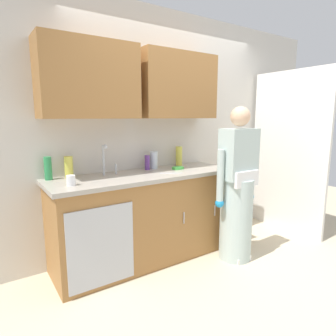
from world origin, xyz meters
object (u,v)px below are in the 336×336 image
bottle_water_tall (48,168)px  bottle_soap (179,156)px  bottle_cleaner_spray (69,167)px  sink (113,179)px  bottle_water_short (154,160)px  bottle_dish_liquid (147,162)px  knife_on_counter (171,173)px  person_at_sink (237,196)px  sponge (178,168)px  cup_by_sink (71,180)px

bottle_water_tall → bottle_soap: (1.48, -0.02, 0.01)m
bottle_cleaner_spray → bottle_water_tall: bottle_water_tall is taller
bottle_soap → bottle_water_tall: bearing=179.4°
sink → bottle_cleaner_spray: sink is taller
bottle_water_short → bottle_soap: (0.36, 0.02, 0.01)m
bottle_dish_liquid → knife_on_counter: 0.34m
person_at_sink → bottle_dish_liquid: size_ratio=10.09×
person_at_sink → bottle_water_tall: bearing=156.0°
bottle_water_tall → sponge: bottle_water_tall is taller
bottle_water_short → cup_by_sink: size_ratio=2.22×
sink → sponge: 0.76m
person_at_sink → bottle_water_short: 0.99m
bottle_water_tall → cup_by_sink: bottle_water_tall is taller
cup_by_sink → person_at_sink: bearing=-14.4°
bottle_water_short → bottle_soap: bearing=3.5°
cup_by_sink → sponge: 1.21m
cup_by_sink → knife_on_counter: cup_by_sink is taller
bottle_water_short → cup_by_sink: bearing=-163.0°
sink → sponge: sink is taller
bottle_soap → sponge: (-0.17, -0.21, -0.10)m
bottle_water_short → bottle_water_tall: bottle_water_tall is taller
bottle_soap → knife_on_counter: (-0.36, -0.36, -0.11)m
bottle_water_tall → knife_on_counter: size_ratio=0.90×
bottle_water_tall → sponge: (1.31, -0.23, -0.09)m
sink → bottle_water_tall: 0.60m
sponge → bottle_dish_liquid: bearing=148.7°
bottle_cleaner_spray → bottle_water_tall: bearing=175.7°
sponge → sink: bearing=179.3°
bottle_dish_liquid → cup_by_sink: (-0.91, -0.29, -0.04)m
person_at_sink → knife_on_counter: 0.74m
sink → bottle_soap: (0.93, 0.21, 0.13)m
bottle_dish_liquid → sponge: size_ratio=1.46×
bottle_soap → sponge: bottle_soap is taller
person_at_sink → bottle_soap: (-0.22, 0.74, 0.36)m
person_at_sink → bottle_water_short: size_ratio=8.22×
sink → knife_on_counter: sink is taller
bottle_water_tall → knife_on_counter: (1.12, -0.38, -0.10)m
bottle_dish_liquid → bottle_water_tall: 1.02m
person_at_sink → bottle_cleaner_spray: person_at_sink is taller
cup_by_sink → knife_on_counter: (1.01, -0.03, -0.04)m
bottle_water_short → knife_on_counter: bearing=-89.4°
person_at_sink → knife_on_counter: size_ratio=6.75×
person_at_sink → cup_by_sink: 1.67m
person_at_sink → cup_by_sink: (-1.59, 0.41, 0.29)m
bottle_soap → sponge: bearing=-128.7°
bottle_water_tall → bottle_soap: bearing=-0.6°
bottle_cleaner_spray → sponge: 1.15m
bottle_cleaner_spray → bottle_soap: (1.30, -0.00, 0.01)m
bottle_dish_liquid → sink: bearing=-160.7°
bottle_water_tall → cup_by_sink: bearing=-72.7°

